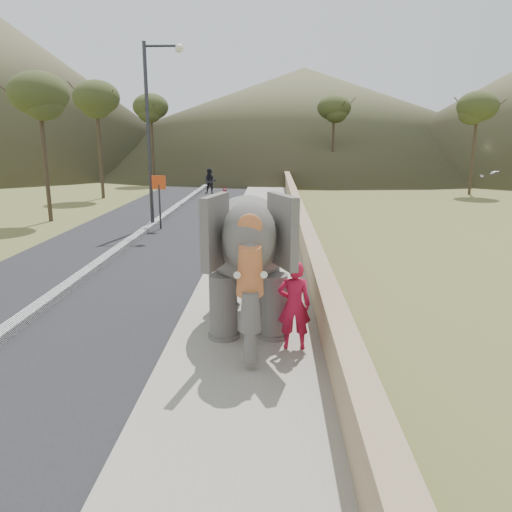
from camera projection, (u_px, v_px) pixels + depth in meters
The scene contains 12 objects.
ground at pixel (243, 359), 9.37m from camera, with size 160.00×160.00×0.00m, color olive.
road at pixel (130, 244), 19.25m from camera, with size 7.00×120.00×0.03m, color black.
median at pixel (129, 242), 19.23m from camera, with size 0.35×120.00×0.22m, color black.
walkway at pixel (259, 244), 19.06m from camera, with size 3.00×120.00×0.15m, color #9E9687.
parapet at pixel (302, 232), 18.90m from camera, with size 0.30×120.00×1.10m, color tan.
lamppost at pixel (155, 117), 21.81m from camera, with size 1.76×0.36×8.00m.
signboard at pixel (159, 193), 21.99m from camera, with size 0.60×0.08×2.40m.
distant_car at pixel (505, 178), 40.91m from camera, with size 1.70×4.23×1.44m, color silver.
hill_far at pixel (304, 116), 75.57m from camera, with size 80.00×80.00×14.00m, color brown.
elephant_and_man at pixel (248, 257), 10.54m from camera, with size 2.40×4.11×2.88m.
motorcyclist at pixel (216, 186), 33.72m from camera, with size 1.74×1.60×1.97m.
trees at pixel (316, 142), 34.08m from camera, with size 47.41×35.80×7.87m.
Camera 1 is at (0.55, -8.64, 4.08)m, focal length 35.00 mm.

